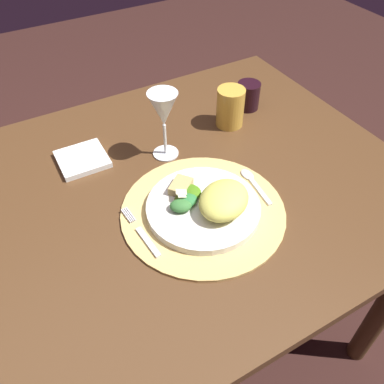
# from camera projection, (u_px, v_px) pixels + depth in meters

# --- Properties ---
(ground_plane) EXTENTS (6.00, 6.00, 0.00)m
(ground_plane) POSITION_uv_depth(u_px,v_px,m) (170.00, 335.00, 1.46)
(ground_plane) COLOR #321A17
(dining_table) EXTENTS (1.22, 0.90, 0.74)m
(dining_table) POSITION_uv_depth(u_px,v_px,m) (160.00, 223.00, 1.02)
(dining_table) COLOR #4D311B
(dining_table) RESTS_ON ground
(placemat) EXTENTS (0.37, 0.37, 0.01)m
(placemat) POSITION_uv_depth(u_px,v_px,m) (203.00, 211.00, 0.90)
(placemat) COLOR tan
(placemat) RESTS_ON dining_table
(dinner_plate) EXTENTS (0.25, 0.25, 0.02)m
(dinner_plate) POSITION_uv_depth(u_px,v_px,m) (203.00, 207.00, 0.89)
(dinner_plate) COLOR silver
(dinner_plate) RESTS_ON placemat
(pasta_serving) EXTENTS (0.16, 0.15, 0.05)m
(pasta_serving) POSITION_uv_depth(u_px,v_px,m) (224.00, 200.00, 0.86)
(pasta_serving) COLOR #D5D25A
(pasta_serving) RESTS_ON dinner_plate
(salad_greens) EXTENTS (0.10, 0.09, 0.03)m
(salad_greens) POSITION_uv_depth(u_px,v_px,m) (186.00, 198.00, 0.88)
(salad_greens) COLOR #38641E
(salad_greens) RESTS_ON dinner_plate
(bread_piece) EXTENTS (0.07, 0.07, 0.02)m
(bread_piece) POSITION_uv_depth(u_px,v_px,m) (181.00, 186.00, 0.91)
(bread_piece) COLOR tan
(bread_piece) RESTS_ON dinner_plate
(fork) EXTENTS (0.02, 0.16, 0.00)m
(fork) POSITION_uv_depth(u_px,v_px,m) (142.00, 234.00, 0.84)
(fork) COLOR silver
(fork) RESTS_ON placemat
(spoon) EXTENTS (0.03, 0.13, 0.01)m
(spoon) POSITION_uv_depth(u_px,v_px,m) (252.00, 180.00, 0.96)
(spoon) COLOR silver
(spoon) RESTS_ON placemat
(napkin) EXTENTS (0.12, 0.12, 0.01)m
(napkin) POSITION_uv_depth(u_px,v_px,m) (82.00, 159.00, 1.02)
(napkin) COLOR white
(napkin) RESTS_ON dining_table
(wine_glass) EXTENTS (0.07, 0.07, 0.18)m
(wine_glass) POSITION_uv_depth(u_px,v_px,m) (163.00, 111.00, 0.95)
(wine_glass) COLOR silver
(wine_glass) RESTS_ON dining_table
(amber_tumbler) EXTENTS (0.08, 0.08, 0.11)m
(amber_tumbler) POSITION_uv_depth(u_px,v_px,m) (230.00, 107.00, 1.10)
(amber_tumbler) COLOR gold
(amber_tumbler) RESTS_ON dining_table
(dark_tumbler) EXTENTS (0.07, 0.07, 0.08)m
(dark_tumbler) POSITION_uv_depth(u_px,v_px,m) (248.00, 96.00, 1.17)
(dark_tumbler) COLOR black
(dark_tumbler) RESTS_ON dining_table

